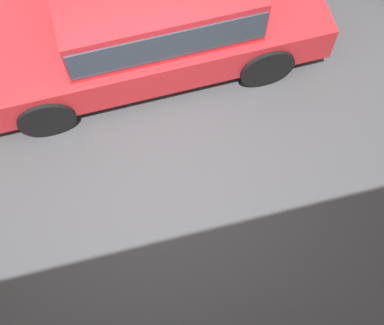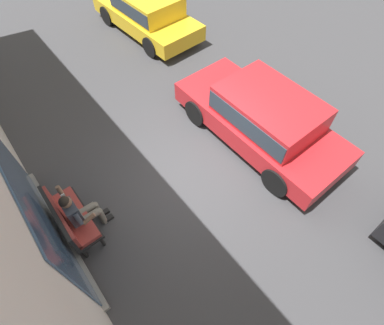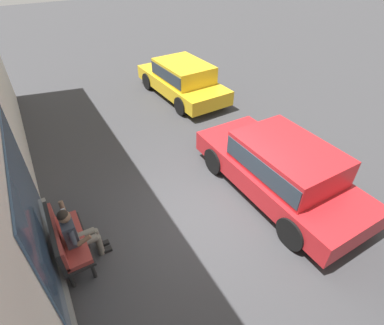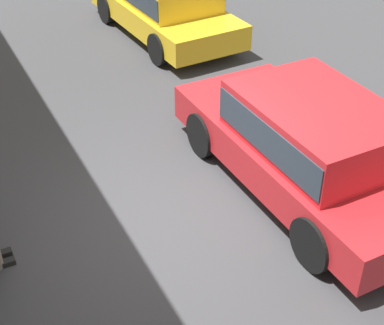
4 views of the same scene
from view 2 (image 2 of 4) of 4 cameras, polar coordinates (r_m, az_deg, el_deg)
The scene contains 5 objects.
ground_plane at distance 7.21m, azimuth 0.54°, elevation -1.41°, with size 60.00×60.00×0.00m, color #38383A.
bench at distance 6.40m, azimuth -22.44°, elevation -9.73°, with size 1.42×0.55×1.01m.
person_on_phone at distance 6.23m, azimuth -20.67°, elevation -8.80°, with size 0.73×0.74×1.35m.
parked_car_mid at distance 7.42m, azimuth 13.41°, elevation 8.51°, with size 4.49×1.97×1.45m.
parked_car_far at distance 11.50m, azimuth -8.59°, elevation 26.65°, with size 4.29×2.01×1.36m.
Camera 2 is at (-3.17, 2.60, 5.93)m, focal length 28.00 mm.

